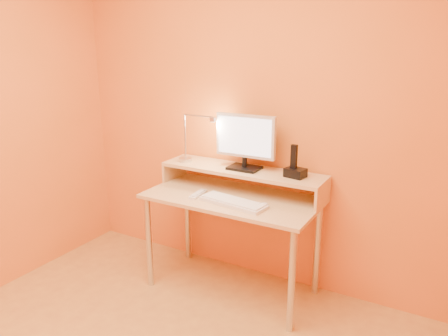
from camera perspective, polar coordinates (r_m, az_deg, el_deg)
The scene contains 25 objects.
wall_back at distance 3.17m, azimuth 3.89°, elevation 7.08°, with size 3.00×0.04×2.50m, color orange.
desk_leg_fl at distance 3.27m, azimuth -9.75°, elevation -9.48°, with size 0.04×0.04×0.69m, color silver.
desk_leg_fr at distance 2.78m, azimuth 8.81°, elevation -14.40°, with size 0.04×0.04×0.69m, color silver.
desk_leg_bl at distance 3.63m, azimuth -4.77°, elevation -6.58°, with size 0.04×0.04×0.69m, color silver.
desk_leg_br at distance 3.20m, azimuth 12.07°, elevation -10.24°, with size 0.04×0.04×0.69m, color silver.
desk_lower at distance 3.03m, azimuth 1.06°, elevation -3.93°, with size 1.20×0.60×0.03m, color #E2B27E.
shelf_riser_left at distance 3.43m, azimuth -6.44°, elevation -0.21°, with size 0.02×0.30×0.14m, color #E2B27E.
shelf_riser_right at distance 2.93m, azimuth 12.74°, elevation -3.45°, with size 0.02×0.30×0.14m, color #E2B27E.
desk_shelf at distance 3.11m, azimuth 2.39°, elevation -0.32°, with size 1.20×0.30×0.03m, color #E2B27E.
monitor_foot at distance 3.09m, azimuth 2.68°, elevation 0.01°, with size 0.22×0.16×0.02m, color black.
monitor_neck at distance 3.08m, azimuth 2.69°, elevation 0.80°, with size 0.04×0.04×0.07m, color black.
monitor_panel at distance 3.05m, azimuth 2.82°, elevation 4.19°, with size 0.44×0.04×0.30m, color beige.
monitor_back at distance 3.07m, azimuth 3.02°, elevation 4.27°, with size 0.40×0.01×0.26m, color black.
monitor_screen at distance 3.03m, azimuth 2.66°, elevation 4.13°, with size 0.40×0.00×0.26m, color white.
lamp_base at distance 3.31m, azimuth -5.02°, elevation 1.09°, with size 0.10×0.10×0.03m, color silver.
lamp_post at distance 3.26m, azimuth -5.09°, elevation 4.10°, with size 0.01×0.01×0.33m, color silver.
lamp_arm at distance 3.17m, azimuth -3.36°, elevation 6.80°, with size 0.01×0.01×0.24m, color silver.
lamp_head at distance 3.11m, azimuth -1.48°, elevation 6.36°, with size 0.04×0.04×0.03m, color silver.
lamp_bulb at distance 3.11m, azimuth -1.48°, elevation 6.07°, with size 0.03×0.03×0.00m, color #FFEAC6.
phone_dock at distance 2.94m, azimuth 9.28°, elevation -0.62°, with size 0.13×0.10×0.06m, color black.
phone_handset at distance 2.92m, azimuth 9.10°, elevation 1.49°, with size 0.04×0.03×0.16m, color black.
phone_led at distance 2.88m, azimuth 9.76°, elevation -1.00°, with size 0.01×0.00×0.04m, color #1D4AFF.
keyboard at distance 2.88m, azimuth 1.19°, elevation -4.54°, with size 0.46×0.15×0.02m, color silver.
mouse at distance 2.82m, azimuth 4.98°, elevation -4.94°, with size 0.06×0.11×0.04m, color white.
remote_control at distance 3.04m, azimuth -3.40°, elevation -3.46°, with size 0.05×0.19×0.02m, color silver.
Camera 1 is at (1.35, -1.32, 1.76)m, focal length 35.09 mm.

